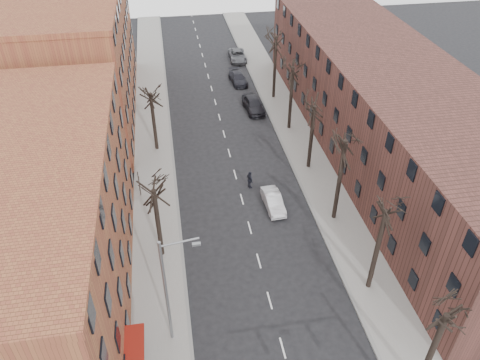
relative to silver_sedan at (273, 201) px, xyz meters
name	(u,v)px	position (x,y,z in m)	size (l,w,h in m)	color
sidewalk_left	(153,144)	(-10.61, 12.60, -0.60)	(4.00, 90.00, 0.15)	gray
sidewalk_right	(294,132)	(5.39, 12.60, -0.60)	(4.00, 90.00, 0.15)	gray
building_left_near	(27,238)	(-18.61, -7.40, 5.32)	(12.00, 26.00, 12.00)	brown
building_left_far	(74,58)	(-18.61, 21.60, 6.32)	(12.00, 28.00, 14.00)	brown
building_right	(386,108)	(13.39, 7.60, 4.32)	(12.00, 50.00, 10.00)	#512C26
tree_right_b	(368,287)	(4.99, -10.40, -0.68)	(5.20, 5.20, 10.80)	black
tree_right_c	(333,218)	(4.99, -2.40, -0.68)	(5.20, 5.20, 11.60)	black
tree_right_d	(308,167)	(4.99, 5.60, -0.68)	(5.20, 5.20, 10.00)	black
tree_right_e	(289,128)	(4.99, 13.60, -0.68)	(5.20, 5.20, 10.80)	black
tree_right_f	(273,98)	(4.99, 21.60, -0.68)	(5.20, 5.20, 11.60)	black
tree_left_a	(162,255)	(-10.21, -4.40, -0.68)	(5.20, 5.20, 9.50)	black
tree_left_b	(157,149)	(-10.21, 11.60, -0.68)	(5.20, 5.20, 9.50)	black
streetlight	(168,289)	(-9.64, -12.40, 4.33)	(2.45, 0.22, 9.03)	slate
silver_sedan	(273,201)	(0.00, 0.00, 0.00)	(1.44, 4.12, 1.36)	silver
parked_car_near	(253,104)	(1.75, 18.57, 0.18)	(2.03, 5.05, 1.72)	black
parked_car_mid	(238,78)	(1.19, 26.80, 0.00)	(1.90, 4.67, 1.36)	black
parked_car_far	(238,56)	(2.44, 34.71, 0.04)	(2.38, 5.16, 1.43)	#515358
pedestrian_crossing	(250,180)	(-1.57, 3.25, 0.24)	(1.07, 0.45, 1.83)	black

